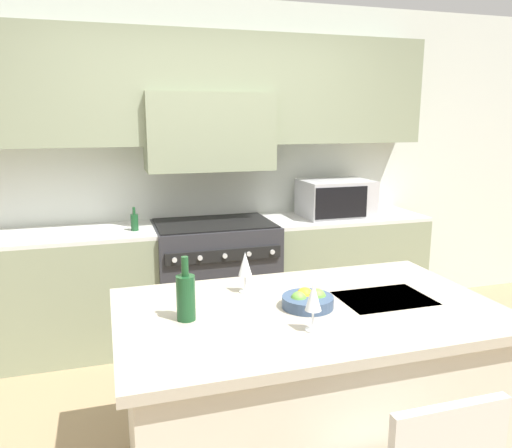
# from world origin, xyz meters

# --- Properties ---
(back_cabinetry) EXTENTS (10.00, 0.46, 2.70)m
(back_cabinetry) POSITION_xyz_m (0.00, 1.86, 1.60)
(back_cabinetry) COLOR silver
(back_cabinetry) RESTS_ON ground_plane
(back_counter) EXTENTS (3.64, 0.62, 0.93)m
(back_counter) POSITION_xyz_m (-0.00, 1.61, 0.47)
(back_counter) COLOR gray
(back_counter) RESTS_ON ground_plane
(range_stove) EXTENTS (0.95, 0.70, 0.95)m
(range_stove) POSITION_xyz_m (-0.00, 1.59, 0.47)
(range_stove) COLOR #2D2D33
(range_stove) RESTS_ON ground_plane
(microwave) EXTENTS (0.58, 0.44, 0.31)m
(microwave) POSITION_xyz_m (1.06, 1.61, 1.09)
(microwave) COLOR #B7B7BC
(microwave) RESTS_ON back_counter
(kitchen_island) EXTENTS (1.78, 1.07, 0.89)m
(kitchen_island) POSITION_xyz_m (0.07, -0.17, 0.45)
(kitchen_island) COLOR beige
(kitchen_island) RESTS_ON ground_plane
(wine_bottle) EXTENTS (0.08, 0.08, 0.29)m
(wine_bottle) POSITION_xyz_m (-0.50, -0.15, 1.00)
(wine_bottle) COLOR #194723
(wine_bottle) RESTS_ON kitchen_island
(wine_glass_near) EXTENTS (0.07, 0.07, 0.21)m
(wine_glass_near) POSITION_xyz_m (-0.02, -0.42, 1.03)
(wine_glass_near) COLOR white
(wine_glass_near) RESTS_ON kitchen_island
(wine_glass_far) EXTENTS (0.07, 0.07, 0.21)m
(wine_glass_far) POSITION_xyz_m (-0.16, 0.11, 1.03)
(wine_glass_far) COLOR white
(wine_glass_far) RESTS_ON kitchen_island
(fruit_bowl) EXTENTS (0.24, 0.24, 0.09)m
(fruit_bowl) POSITION_xyz_m (0.07, -0.17, 0.92)
(fruit_bowl) COLOR #384C6B
(fruit_bowl) RESTS_ON kitchen_island
(oil_bottle_on_counter) EXTENTS (0.06, 0.06, 0.18)m
(oil_bottle_on_counter) POSITION_xyz_m (-0.62, 1.54, 1.00)
(oil_bottle_on_counter) COLOR #194723
(oil_bottle_on_counter) RESTS_ON back_counter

